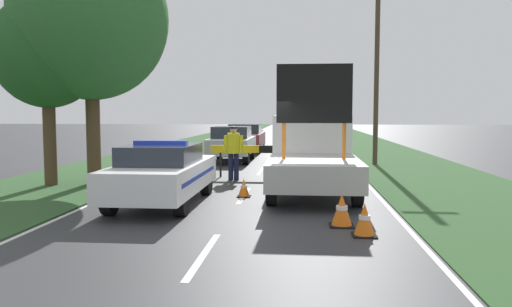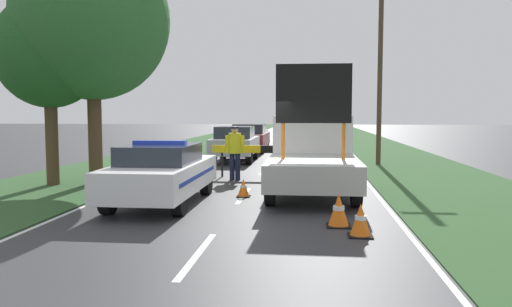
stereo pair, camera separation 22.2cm
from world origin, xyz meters
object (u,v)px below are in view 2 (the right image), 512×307
(police_officer, at_px, (235,148))
(queued_car_van_white, at_px, (253,134))
(roadside_tree_near_left, at_px, (92,19))
(utility_pole, at_px, (380,65))
(work_truck, at_px, (313,154))
(traffic_cone_behind_barrier, at_px, (361,220))
(queued_car_sedan_silver, at_px, (235,143))
(pedestrian_civilian, at_px, (283,152))
(traffic_cone_near_police, at_px, (321,168))
(traffic_cone_centre_front, at_px, (347,170))
(traffic_cone_lane_edge, at_px, (339,210))
(traffic_cone_near_truck, at_px, (243,188))
(police_car, at_px, (162,173))
(queued_car_wagon_maroon, at_px, (250,137))
(road_barrier, at_px, (261,151))
(roadside_tree_near_right, at_px, (49,53))

(police_officer, bearing_deg, queued_car_van_white, -67.39)
(roadside_tree_near_left, distance_m, utility_pole, 11.60)
(work_truck, height_order, police_officer, work_truck)
(traffic_cone_behind_barrier, height_order, queued_car_sedan_silver, queued_car_sedan_silver)
(utility_pole, bearing_deg, pedestrian_civilian, -127.33)
(work_truck, relative_size, queued_car_sedan_silver, 1.27)
(pedestrian_civilian, height_order, utility_pole, utility_pole)
(traffic_cone_near_police, distance_m, queued_car_van_white, 17.34)
(traffic_cone_centre_front, xyz_separation_m, utility_pole, (1.67, 4.99, 3.84))
(traffic_cone_near_police, height_order, traffic_cone_lane_edge, traffic_cone_near_police)
(traffic_cone_near_truck, relative_size, roadside_tree_near_left, 0.07)
(police_car, relative_size, queued_car_wagon_maroon, 1.00)
(traffic_cone_near_truck, bearing_deg, road_barrier, 89.03)
(road_barrier, xyz_separation_m, traffic_cone_near_police, (2.07, -0.01, -0.58))
(traffic_cone_centre_front, xyz_separation_m, queued_car_wagon_maroon, (-4.58, 11.63, 0.46))
(pedestrian_civilian, relative_size, queued_car_van_white, 0.36)
(traffic_cone_behind_barrier, relative_size, utility_pole, 0.07)
(queued_car_sedan_silver, bearing_deg, road_barrier, 107.36)
(road_barrier, height_order, traffic_cone_centre_front, road_barrier)
(traffic_cone_lane_edge, height_order, queued_car_van_white, queued_car_van_white)
(traffic_cone_near_police, bearing_deg, traffic_cone_near_truck, -118.12)
(traffic_cone_near_truck, height_order, queued_car_van_white, queued_car_van_white)
(police_car, height_order, utility_pole, utility_pole)
(traffic_cone_behind_barrier, relative_size, roadside_tree_near_left, 0.08)
(road_barrier, distance_m, pedestrian_civilian, 0.93)
(queued_car_sedan_silver, bearing_deg, traffic_cone_near_police, 124.82)
(roadside_tree_near_left, bearing_deg, roadside_tree_near_right, -161.74)
(traffic_cone_behind_barrier, height_order, utility_pole, utility_pole)
(traffic_cone_centre_front, distance_m, utility_pole, 6.51)
(police_car, distance_m, queued_car_van_white, 21.98)
(road_barrier, height_order, traffic_cone_behind_barrier, road_barrier)
(traffic_cone_near_truck, xyz_separation_m, utility_pole, (4.63, 8.46, 3.96))
(police_car, bearing_deg, roadside_tree_near_right, 153.18)
(queued_car_sedan_silver, bearing_deg, queued_car_van_white, -87.66)
(road_barrier, xyz_separation_m, traffic_cone_centre_front, (2.89, -0.53, -0.56))
(traffic_cone_near_truck, distance_m, utility_pole, 10.43)
(traffic_cone_near_police, xyz_separation_m, roadside_tree_near_right, (-8.19, -2.55, 3.67))
(police_car, xyz_separation_m, traffic_cone_behind_barrier, (4.50, -2.79, -0.46))
(traffic_cone_centre_front, xyz_separation_m, roadside_tree_near_right, (-9.01, -2.03, 3.65))
(work_truck, relative_size, police_officer, 2.92)
(road_barrier, xyz_separation_m, queued_car_wagon_maroon, (-1.69, 11.10, -0.10))
(traffic_cone_centre_front, bearing_deg, roadside_tree_near_left, -168.18)
(police_car, distance_m, road_barrier, 5.52)
(police_car, relative_size, queued_car_van_white, 1.05)
(queued_car_wagon_maroon, bearing_deg, traffic_cone_centre_front, 111.51)
(traffic_cone_lane_edge, bearing_deg, traffic_cone_near_police, 91.30)
(traffic_cone_centre_front, height_order, queued_car_van_white, queued_car_van_white)
(pedestrian_civilian, xyz_separation_m, queued_car_wagon_maroon, (-2.47, 11.60, -0.12))
(police_officer, distance_m, queued_car_van_white, 17.65)
(roadside_tree_near_left, bearing_deg, pedestrian_civilian, 16.28)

